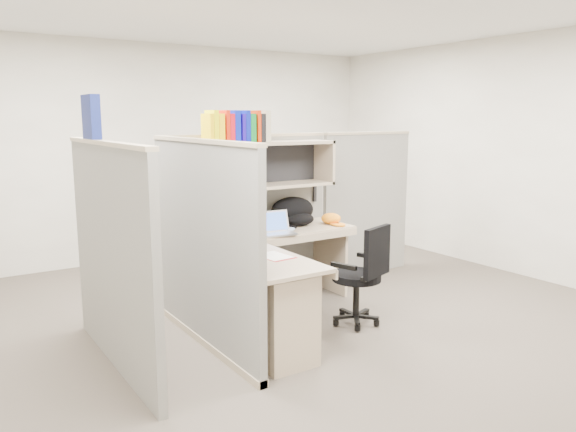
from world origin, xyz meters
TOP-DOWN VIEW (x-y plane):
  - ground at (0.00, 0.00)m, footprint 6.00×6.00m
  - room_shell at (0.00, 0.00)m, footprint 6.00×6.00m
  - cubicle at (-0.37, 0.45)m, footprint 3.79×1.84m
  - desk at (-0.41, -0.29)m, footprint 1.74×1.75m
  - laptop at (0.01, 0.35)m, footprint 0.33×0.33m
  - backpack at (0.41, 0.66)m, footprint 0.54×0.47m
  - orange_cap at (0.74, 0.51)m, footprint 0.21×0.24m
  - snack_canister at (-0.52, -0.18)m, footprint 0.11×0.11m
  - tissue_box at (-0.81, -0.44)m, footprint 0.14×0.14m
  - mouse at (0.19, 0.42)m, footprint 0.11×0.09m
  - paper_cup at (-0.03, 0.71)m, footprint 0.08×0.08m
  - book_stack at (0.18, 0.73)m, footprint 0.20×0.24m
  - loose_paper at (-0.45, -0.31)m, footprint 0.22×0.28m
  - task_chair at (0.40, -0.35)m, footprint 0.51×0.48m

SIDE VIEW (x-z plane):
  - ground at x=0.00m, z-range 0.00..0.00m
  - task_chair at x=0.40m, z-range -0.13..0.76m
  - desk at x=-0.41m, z-range 0.07..0.80m
  - loose_paper at x=-0.45m, z-range 0.73..0.73m
  - mouse at x=0.19m, z-range 0.73..0.77m
  - paper_cup at x=-0.03m, z-range 0.73..0.82m
  - book_stack at x=0.18m, z-range 0.73..0.83m
  - orange_cap at x=0.74m, z-range 0.73..0.84m
  - snack_canister at x=-0.52m, z-range 0.73..0.84m
  - tissue_box at x=-0.81m, z-range 0.73..0.91m
  - laptop at x=0.01m, z-range 0.73..0.94m
  - backpack at x=0.41m, z-range 0.73..1.00m
  - cubicle at x=-0.37m, z-range -0.07..1.88m
  - room_shell at x=0.00m, z-range -1.38..4.62m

